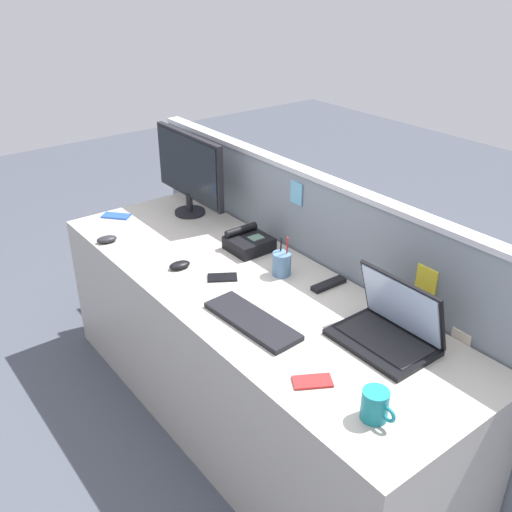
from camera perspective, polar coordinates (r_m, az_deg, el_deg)
name	(u,v)px	position (r m, az deg, el deg)	size (l,w,h in m)	color
ground_plane	(248,416)	(2.97, -0.79, -15.37)	(10.00, 10.00, 0.00)	#424751
desk	(247,354)	(2.73, -0.85, -9.58)	(2.22, 0.75, 0.75)	#ADA89E
cubicle_divider	(315,288)	(2.83, 5.85, -3.16)	(2.59, 0.08, 1.15)	gray
desktop_monitor	(189,169)	(3.14, -6.59, 8.48)	(0.60, 0.17, 0.45)	black
laptop	(390,326)	(2.19, 13.03, -6.70)	(0.36, 0.26, 0.26)	black
desk_phone	(249,242)	(2.79, -0.74, 1.35)	(0.19, 0.19, 0.10)	black
keyboard_main	(252,321)	(2.25, -0.40, -6.37)	(0.43, 0.14, 0.02)	black
computer_mouse_right_hand	(107,239)	(2.96, -14.43, 1.61)	(0.06, 0.10, 0.03)	#232328
computer_mouse_left_hand	(180,265)	(2.65, -7.50, -0.88)	(0.06, 0.10, 0.03)	black
pen_cup	(282,264)	(2.57, 2.54, -0.75)	(0.08, 0.08, 0.19)	#4C7093
cell_phone_red_case	(312,381)	(1.99, 5.56, -12.15)	(0.07, 0.13, 0.01)	#B22323
cell_phone_blue_case	(116,216)	(3.25, -13.55, 3.85)	(0.07, 0.15, 0.01)	blue
cell_phone_black_slab	(222,277)	(2.56, -3.32, -2.11)	(0.07, 0.13, 0.01)	black
tv_remote	(329,284)	(2.51, 7.14, -2.76)	(0.04, 0.17, 0.02)	black
coffee_mug	(375,405)	(1.86, 11.62, -14.14)	(0.12, 0.08, 0.10)	#197A84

